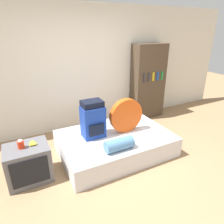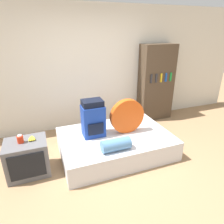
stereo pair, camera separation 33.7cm
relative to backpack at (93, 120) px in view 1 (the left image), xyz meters
name	(u,v)px [view 1 (the left image)]	position (x,y,z in m)	size (l,w,h in m)	color
ground_plane	(131,177)	(0.25, -0.85, -0.67)	(16.00, 16.00, 0.00)	#997551
wall_back	(82,70)	(0.25, 1.21, 0.63)	(8.00, 0.05, 2.60)	silver
bed	(115,143)	(0.36, -0.13, -0.49)	(1.93, 1.33, 0.36)	silver
backpack	(93,120)	(0.00, 0.00, 0.00)	(0.38, 0.32, 0.65)	navy
tent_bag	(126,115)	(0.60, -0.10, 0.00)	(0.63, 0.11, 0.63)	#D14C14
sleeping_roll	(119,144)	(0.19, -0.59, -0.22)	(0.46, 0.20, 0.20)	teal
television	(29,163)	(-1.11, -0.19, -0.40)	(0.61, 0.50, 0.55)	#5B5B60
canister	(21,144)	(-1.16, -0.18, -0.06)	(0.09, 0.09, 0.13)	red
banana_bunch	(33,143)	(-1.01, -0.14, -0.10)	(0.12, 0.16, 0.04)	yellow
bookshelf	(148,82)	(1.86, 0.97, 0.23)	(0.82, 0.38, 1.80)	#473828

